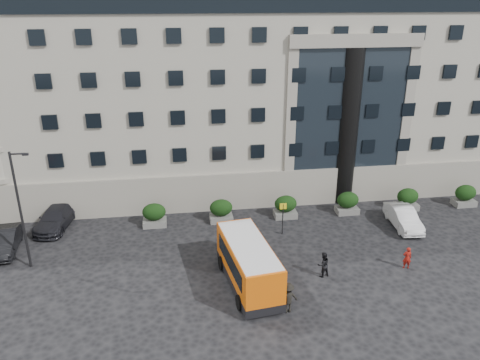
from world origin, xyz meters
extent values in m
plane|color=black|center=(0.00, 0.00, 0.00)|extent=(120.00, 120.00, 0.00)
cube|color=#A29F8F|center=(6.00, 22.00, 9.00)|extent=(44.00, 24.00, 18.00)
cylinder|color=black|center=(12.00, 10.30, 6.50)|extent=(1.80, 1.80, 13.00)
cube|color=#5F5F5C|center=(-4.00, 7.80, 0.25)|extent=(1.80, 1.20, 0.50)
ellipsoid|color=black|center=(-4.00, 7.80, 1.17)|extent=(1.80, 1.26, 1.34)
cube|color=#5F5F5C|center=(1.20, 7.80, 0.25)|extent=(1.80, 1.20, 0.50)
ellipsoid|color=black|center=(1.20, 7.80, 1.17)|extent=(1.80, 1.26, 1.34)
cube|color=#5F5F5C|center=(6.40, 7.80, 0.25)|extent=(1.80, 1.20, 0.50)
ellipsoid|color=black|center=(6.40, 7.80, 1.17)|extent=(1.80, 1.26, 1.34)
cube|color=#5F5F5C|center=(11.60, 7.80, 0.25)|extent=(1.80, 1.20, 0.50)
ellipsoid|color=black|center=(11.60, 7.80, 1.17)|extent=(1.80, 1.26, 1.34)
cube|color=#5F5F5C|center=(16.80, 7.80, 0.25)|extent=(1.80, 1.20, 0.50)
ellipsoid|color=black|center=(16.80, 7.80, 1.17)|extent=(1.80, 1.26, 1.34)
cube|color=#5F5F5C|center=(22.00, 7.80, 0.25)|extent=(1.80, 1.20, 0.50)
ellipsoid|color=black|center=(22.00, 7.80, 1.17)|extent=(1.80, 1.26, 1.34)
cylinder|color=#262628|center=(-12.00, 3.00, 4.00)|extent=(0.16, 0.16, 8.00)
cylinder|color=#262628|center=(-11.55, 3.00, 7.85)|extent=(0.90, 0.12, 0.12)
cube|color=black|center=(-11.10, 3.00, 7.80)|extent=(0.35, 0.18, 0.14)
cylinder|color=#262628|center=(5.50, 5.00, 1.25)|extent=(0.08, 0.08, 2.50)
cube|color=yellow|center=(5.50, 5.00, 2.30)|extent=(0.50, 0.06, 0.45)
cube|color=#E35D0A|center=(1.92, -1.13, 1.69)|extent=(3.21, 7.07, 2.28)
cube|color=black|center=(1.92, -1.13, 0.45)|extent=(3.26, 7.11, 0.55)
cube|color=black|center=(1.92, -1.13, 1.90)|extent=(3.07, 5.59, 1.02)
cube|color=silver|center=(1.92, -1.13, 2.78)|extent=(3.05, 6.72, 0.18)
cylinder|color=black|center=(1.04, -3.45, 0.45)|extent=(0.40, 0.93, 0.90)
cylinder|color=black|center=(3.36, -3.14, 0.45)|extent=(0.40, 0.93, 0.90)
cylinder|color=black|center=(0.47, 0.88, 0.45)|extent=(0.40, 0.93, 0.90)
cylinder|color=black|center=(2.79, 1.19, 0.45)|extent=(0.40, 0.93, 0.90)
cube|color=#960B0A|center=(-12.28, 19.07, 1.72)|extent=(3.48, 4.51, 2.77)
cube|color=#960B0A|center=(-11.55, 16.28, 1.28)|extent=(2.81, 2.33, 1.89)
cube|color=black|center=(-11.36, 15.53, 1.66)|extent=(2.07, 0.65, 0.89)
cylinder|color=black|center=(-12.76, 16.08, 0.47)|extent=(0.51, 0.97, 0.93)
cylinder|color=black|center=(-10.40, 16.70, 0.47)|extent=(0.51, 0.97, 0.93)
cylinder|color=black|center=(-13.68, 19.62, 0.47)|extent=(0.51, 0.97, 0.93)
cylinder|color=black|center=(-11.32, 20.24, 0.47)|extent=(0.51, 0.97, 0.93)
imported|color=black|center=(-14.23, 5.42, 0.75)|extent=(2.00, 4.69, 1.50)
imported|color=black|center=(-11.50, 8.71, 0.76)|extent=(2.96, 5.50, 1.51)
imported|color=black|center=(-15.56, 14.31, 0.69)|extent=(3.09, 5.29, 1.38)
imported|color=silver|center=(15.01, 4.86, 0.76)|extent=(1.95, 4.72, 1.52)
imported|color=maroon|center=(12.49, -0.76, 0.77)|extent=(0.62, 0.46, 1.54)
imported|color=black|center=(6.77, -0.87, 0.85)|extent=(0.97, 0.83, 1.71)
imported|color=black|center=(3.69, -4.06, 0.93)|extent=(1.32, 0.91, 1.87)
camera|label=1|loc=(-2.14, -25.34, 16.81)|focal=35.00mm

